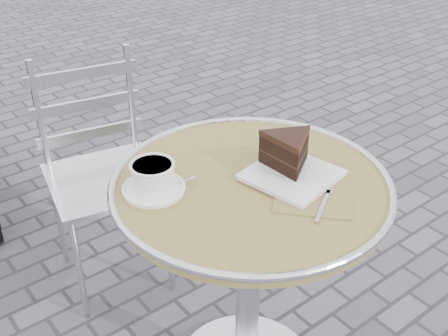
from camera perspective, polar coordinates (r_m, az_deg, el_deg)
cafe_table at (r=1.51m, az=2.62°, el=-6.64°), size 0.72×0.72×0.74m
cappuccino_set at (r=1.38m, az=-7.15°, el=-1.10°), size 0.18×0.15×0.08m
cake_plate_set at (r=1.43m, az=6.70°, el=1.15°), size 0.26×0.33×0.11m
bistro_chair at (r=2.03m, az=-12.85°, el=2.12°), size 0.46×0.46×0.85m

